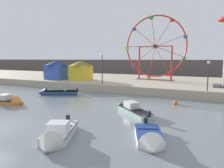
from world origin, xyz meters
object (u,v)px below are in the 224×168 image
motorboat_white_red_stripe (150,139)px  carnival_booth_blue_tent (57,69)px  motorboat_navy_blue (54,93)px  promenade_lamp_far (208,71)px  motorboat_seafoam (130,108)px  motorboat_orange_hull (8,101)px  mooring_buoy_orange (175,103)px  motorboat_pale_grey (56,136)px  ferris_wheel_red_frame (155,48)px  carnival_booth_yellow_awning (81,70)px  promenade_lamp_near (102,65)px

motorboat_white_red_stripe → carnival_booth_blue_tent: (-21.76, 17.45, 2.50)m
motorboat_navy_blue → promenade_lamp_far: bearing=168.4°
motorboat_seafoam → motorboat_orange_hull: size_ratio=0.89×
motorboat_seafoam → carnival_booth_blue_tent: size_ratio=1.24×
mooring_buoy_orange → motorboat_pale_grey: bearing=-110.1°
motorboat_white_red_stripe → ferris_wheel_red_frame: size_ratio=0.35×
motorboat_orange_hull → carnival_booth_blue_tent: (-5.70, 14.11, 2.48)m
motorboat_orange_hull → carnival_booth_yellow_awning: carnival_booth_yellow_awning is taller
promenade_lamp_near → promenade_lamp_far: promenade_lamp_near is taller
ferris_wheel_red_frame → promenade_lamp_near: 10.87m
motorboat_seafoam → motorboat_orange_hull: motorboat_seafoam is taller
promenade_lamp_near → ferris_wheel_red_frame: bearing=59.7°
motorboat_navy_blue → promenade_lamp_far: size_ratio=1.51×
carnival_booth_yellow_awning → mooring_buoy_orange: size_ratio=8.30×
promenade_lamp_near → mooring_buoy_orange: size_ratio=9.76×
ferris_wheel_red_frame → carnival_booth_yellow_awning: ferris_wheel_red_frame is taller
motorboat_pale_grey → promenade_lamp_near: promenade_lamp_near is taller
motorboat_orange_hull → promenade_lamp_far: (18.58, 11.09, 3.01)m
carnival_booth_yellow_awning → motorboat_seafoam: bearing=-44.1°
motorboat_seafoam → ferris_wheel_red_frame: size_ratio=0.43×
ferris_wheel_red_frame → carnival_booth_blue_tent: ferris_wheel_red_frame is taller
motorboat_navy_blue → motorboat_orange_hull: (-0.68, -6.16, 0.02)m
motorboat_seafoam → carnival_booth_yellow_awning: size_ratio=1.28×
motorboat_orange_hull → promenade_lamp_near: size_ratio=1.23×
motorboat_navy_blue → ferris_wheel_red_frame: (9.40, 14.64, 6.26)m
motorboat_orange_hull → motorboat_white_red_stripe: bearing=-19.1°
motorboat_pale_grey → motorboat_navy_blue: size_ratio=0.87×
motorboat_pale_grey → carnival_booth_yellow_awning: 23.98m
motorboat_pale_grey → motorboat_navy_blue: 15.62m
carnival_booth_blue_tent → carnival_booth_yellow_awning: bearing=10.8°
ferris_wheel_red_frame → carnival_booth_yellow_awning: (-11.33, -5.82, -3.80)m
motorboat_orange_hull → carnival_booth_blue_tent: size_ratio=1.40×
motorboat_white_red_stripe → carnival_booth_yellow_awning: (-17.30, 18.32, 2.47)m
carnival_booth_yellow_awning → promenade_lamp_far: size_ratio=1.08×
motorboat_pale_grey → ferris_wheel_red_frame: ferris_wheel_red_frame is taller
motorboat_pale_grey → mooring_buoy_orange: 13.25m
motorboat_white_red_stripe → promenade_lamp_far: bearing=147.2°
motorboat_white_red_stripe → carnival_booth_yellow_awning: 25.32m
ferris_wheel_red_frame → promenade_lamp_far: (8.49, -9.71, -3.24)m
motorboat_pale_grey → promenade_lamp_near: (-6.47, 17.06, 3.49)m
motorboat_white_red_stripe → motorboat_pale_grey: bearing=-90.2°
motorboat_white_red_stripe → promenade_lamp_far: size_ratio=1.14×
promenade_lamp_far → motorboat_seafoam: bearing=-124.4°
motorboat_seafoam → mooring_buoy_orange: size_ratio=10.58×
motorboat_pale_grey → carnival_booth_blue_tent: 25.92m
motorboat_white_red_stripe → motorboat_navy_blue: (-15.37, 9.49, 0.01)m
motorboat_seafoam → ferris_wheel_red_frame: (-2.55, 18.40, 6.21)m
promenade_lamp_near → promenade_lamp_far: bearing=-2.6°
motorboat_orange_hull → motorboat_pale_grey: bearing=-32.8°
motorboat_pale_grey → carnival_booth_blue_tent: size_ratio=1.18×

